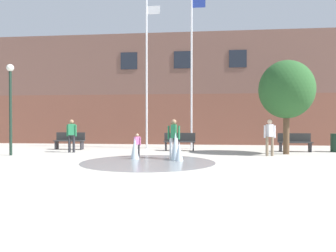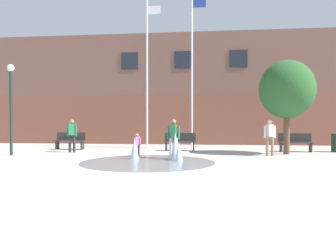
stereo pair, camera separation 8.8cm
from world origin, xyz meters
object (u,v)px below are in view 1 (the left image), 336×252
at_px(flagpole_right, 192,66).
at_px(street_tree_near_building, 287,90).
at_px(adult_in_red, 174,136).
at_px(park_bench_far_left, 70,140).
at_px(adult_near_bench, 270,134).
at_px(child_with_pink_shirt, 137,143).
at_px(park_bench_left_of_flagpoles, 180,141).
at_px(lamp_post_left_lane, 10,96).
at_px(park_bench_center, 295,142).
at_px(adult_watching, 72,133).
at_px(flagpole_left, 147,69).

distance_m(flagpole_right, street_tree_near_building, 5.30).
bearing_deg(adult_in_red, park_bench_far_left, 60.89).
distance_m(park_bench_far_left, street_tree_near_building, 11.25).
distance_m(adult_near_bench, child_with_pink_shirt, 5.75).
distance_m(park_bench_left_of_flagpoles, street_tree_near_building, 5.70).
bearing_deg(park_bench_far_left, lamp_post_left_lane, -113.20).
relative_size(park_bench_left_of_flagpoles, street_tree_near_building, 0.37).
xyz_separation_m(park_bench_center, adult_watching, (-10.84, -1.55, 0.45)).
bearing_deg(flagpole_right, lamp_post_left_lane, -151.08).
relative_size(adult_near_bench, lamp_post_left_lane, 0.40).
xyz_separation_m(park_bench_far_left, flagpole_left, (4.00, 1.15, 3.91)).
bearing_deg(child_with_pink_shirt, park_bench_center, 165.87).
height_order(park_bench_left_of_flagpoles, park_bench_center, same).
bearing_deg(child_with_pink_shirt, park_bench_left_of_flagpoles, -154.76).
bearing_deg(flagpole_right, flagpole_left, 180.00).
xyz_separation_m(park_bench_far_left, adult_in_red, (5.92, -3.75, 0.45)).
xyz_separation_m(adult_watching, street_tree_near_building, (10.11, 0.26, 2.02)).
height_order(park_bench_far_left, child_with_pink_shirt, child_with_pink_shirt).
bearing_deg(park_bench_left_of_flagpoles, flagpole_right, 65.34).
relative_size(park_bench_far_left, adult_in_red, 1.01).
relative_size(child_with_pink_shirt, flagpole_left, 0.12).
xyz_separation_m(park_bench_far_left, park_bench_left_of_flagpoles, (5.90, -0.13, 0.00)).
bearing_deg(child_with_pink_shirt, park_bench_far_left, -73.24).
bearing_deg(lamp_post_left_lane, flagpole_left, 38.96).
distance_m(adult_near_bench, adult_in_red, 4.33).
distance_m(park_bench_center, flagpole_right, 6.64).
bearing_deg(adult_near_bench, street_tree_near_building, -58.26).
distance_m(flagpole_left, street_tree_near_building, 7.47).
height_order(adult_watching, flagpole_right, flagpole_right).
distance_m(adult_watching, adult_near_bench, 9.22).
bearing_deg(park_bench_far_left, park_bench_center, -0.36).
bearing_deg(lamp_post_left_lane, street_tree_near_building, 8.50).
height_order(park_bench_far_left, adult_in_red, adult_in_red).
bearing_deg(child_with_pink_shirt, adult_in_red, 122.64).
bearing_deg(adult_near_bench, adult_in_red, 98.58).
xyz_separation_m(park_bench_center, child_with_pink_shirt, (-7.30, -3.08, 0.10)).
xyz_separation_m(adult_near_bench, child_with_pink_shirt, (-5.66, -0.92, -0.35)).
relative_size(child_with_pink_shirt, street_tree_near_building, 0.23).
distance_m(park_bench_center, lamp_post_left_lane, 13.52).
height_order(adult_watching, lamp_post_left_lane, lamp_post_left_lane).
bearing_deg(park_bench_left_of_flagpoles, flagpole_left, 146.06).
xyz_separation_m(park_bench_center, adult_in_red, (-5.69, -3.68, 0.45)).
distance_m(child_with_pink_shirt, flagpole_right, 6.23).
xyz_separation_m(child_with_pink_shirt, lamp_post_left_lane, (-5.68, -0.04, 2.04)).
height_order(lamp_post_left_lane, street_tree_near_building, street_tree_near_building).
bearing_deg(flagpole_left, child_with_pink_shirt, -85.86).
bearing_deg(adult_near_bench, child_with_pink_shirt, 87.27).
bearing_deg(street_tree_near_building, park_bench_left_of_flagpoles, 166.14).
bearing_deg(adult_in_red, adult_watching, 70.73).
bearing_deg(street_tree_near_building, flagpole_left, 159.97).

